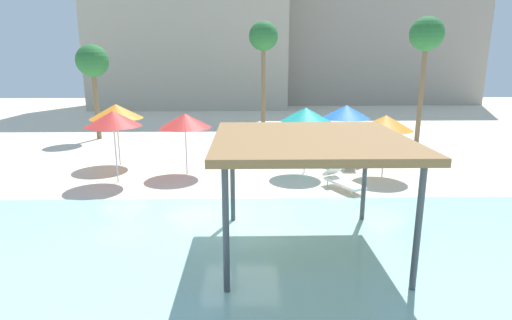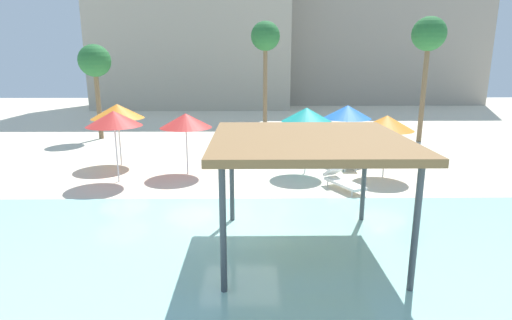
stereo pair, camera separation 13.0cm
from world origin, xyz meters
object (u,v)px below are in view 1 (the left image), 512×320
object	(u,v)px
lounge_chair_1	(342,180)
lounge_chair_2	(346,159)
shade_pavilion	(310,143)
beach_umbrella_blue_1	(346,112)
beach_umbrella_orange_6	(116,111)
beach_umbrella_red_5	(113,119)
palm_tree_0	(426,38)
beach_umbrella_teal_4	(306,115)
palm_tree_2	(92,63)
palm_tree_1	(263,39)
beach_umbrella_red_0	(185,121)
beach_umbrella_orange_3	(386,123)

from	to	relation	value
lounge_chair_1	lounge_chair_2	size ratio (longest dim) A/B	1.03
shade_pavilion	beach_umbrella_blue_1	world-z (taller)	shade_pavilion
beach_umbrella_orange_6	beach_umbrella_red_5	bearing A→B (deg)	-75.09
shade_pavilion	palm_tree_0	size ratio (longest dim) A/B	0.65
beach_umbrella_red_5	lounge_chair_1	distance (m)	9.06
beach_umbrella_teal_4	palm_tree_2	bearing A→B (deg)	145.19
beach_umbrella_blue_1	lounge_chair_2	size ratio (longest dim) A/B	1.38
beach_umbrella_teal_4	beach_umbrella_red_5	size ratio (longest dim) A/B	0.99
beach_umbrella_red_5	palm_tree_1	xyz separation A→B (m)	(6.26, 12.01, 3.48)
shade_pavilion	beach_umbrella_red_0	world-z (taller)	shade_pavilion
lounge_chair_1	beach_umbrella_orange_6	bearing A→B (deg)	-137.95
beach_umbrella_blue_1	beach_umbrella_red_5	size ratio (longest dim) A/B	0.93
shade_pavilion	beach_umbrella_orange_6	world-z (taller)	shade_pavilion
beach_umbrella_red_0	shade_pavilion	bearing A→B (deg)	-60.60
palm_tree_0	beach_umbrella_orange_3	bearing A→B (deg)	-121.04
palm_tree_1	shade_pavilion	bearing A→B (deg)	-88.63
beach_umbrella_orange_3	palm_tree_1	size ratio (longest dim) A/B	0.36
palm_tree_2	beach_umbrella_orange_3	bearing A→B (deg)	-30.40
lounge_chair_2	palm_tree_2	bearing A→B (deg)	-115.53
beach_umbrella_teal_4	shade_pavilion	bearing A→B (deg)	-97.21
beach_umbrella_red_0	lounge_chair_1	xyz separation A→B (m)	(6.13, -2.23, -1.96)
shade_pavilion	palm_tree_2	bearing A→B (deg)	124.69
shade_pavilion	beach_umbrella_orange_6	bearing A→B (deg)	129.93
beach_umbrella_blue_1	beach_umbrella_orange_6	size ratio (longest dim) A/B	0.94
beach_umbrella_teal_4	palm_tree_1	world-z (taller)	palm_tree_1
beach_umbrella_red_0	beach_umbrella_teal_4	distance (m)	5.04
beach_umbrella_blue_1	palm_tree_2	xyz separation A→B (m)	(-13.86, 5.56, 2.24)
beach_umbrella_red_0	lounge_chair_2	world-z (taller)	beach_umbrella_red_0
beach_umbrella_blue_1	palm_tree_1	world-z (taller)	palm_tree_1
beach_umbrella_teal_4	palm_tree_0	world-z (taller)	palm_tree_0
beach_umbrella_orange_6	beach_umbrella_red_0	bearing A→B (deg)	-25.49
shade_pavilion	lounge_chair_1	world-z (taller)	shade_pavilion
shade_pavilion	beach_umbrella_blue_1	xyz separation A→B (m)	(3.22, 9.80, -0.47)
shade_pavilion	palm_tree_0	world-z (taller)	palm_tree_0
beach_umbrella_red_5	beach_umbrella_orange_6	distance (m)	2.82
palm_tree_1	beach_umbrella_orange_6	bearing A→B (deg)	-126.97
beach_umbrella_teal_4	beach_umbrella_orange_6	xyz separation A→B (m)	(-8.35, 1.54, -0.04)
palm_tree_2	lounge_chair_2	bearing A→B (deg)	-27.14
beach_umbrella_teal_4	palm_tree_0	size ratio (longest dim) A/B	0.40
beach_umbrella_orange_3	beach_umbrella_orange_6	world-z (taller)	beach_umbrella_orange_6
lounge_chair_1	beach_umbrella_blue_1	bearing A→B (deg)	139.90
beach_umbrella_red_0	palm_tree_1	world-z (taller)	palm_tree_1
beach_umbrella_blue_1	lounge_chair_2	distance (m)	2.46
shade_pavilion	beach_umbrella_teal_4	distance (m)	7.39
shade_pavilion	beach_umbrella_blue_1	bearing A→B (deg)	71.82
lounge_chair_1	beach_umbrella_red_0	bearing A→B (deg)	-135.96
beach_umbrella_orange_3	palm_tree_2	world-z (taller)	palm_tree_2
beach_umbrella_orange_3	lounge_chair_2	xyz separation A→B (m)	(-1.15, 1.68, -1.94)
beach_umbrella_red_0	beach_umbrella_red_5	xyz separation A→B (m)	(-2.59, -1.14, 0.25)
beach_umbrella_orange_3	palm_tree_1	world-z (taller)	palm_tree_1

